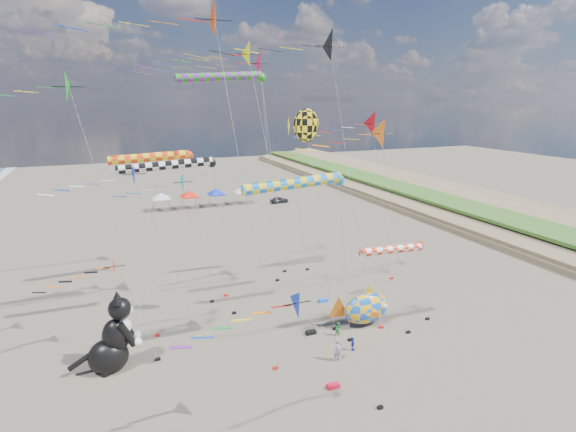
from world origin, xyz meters
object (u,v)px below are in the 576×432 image
at_px(child_green, 338,329).
at_px(parked_car, 279,200).
at_px(child_blue, 353,344).
at_px(cat_inflatable, 111,332).
at_px(person_adult, 338,350).
at_px(fish_inflatable, 366,308).

bearing_deg(child_green, parked_car, 68.07).
bearing_deg(child_blue, cat_inflatable, 113.54).
xyz_separation_m(child_green, child_blue, (-0.06, -2.48, -0.05)).
xyz_separation_m(person_adult, child_green, (1.87, 3.30, -0.28)).
height_order(cat_inflatable, parked_car, cat_inflatable).
bearing_deg(fish_inflatable, child_blue, -134.53).
xyz_separation_m(cat_inflatable, child_green, (17.68, -2.08, -2.34)).
relative_size(cat_inflatable, person_adult, 3.29).
height_order(fish_inflatable, person_adult, fish_inflatable).
bearing_deg(child_blue, fish_inflatable, -6.49).
relative_size(cat_inflatable, child_green, 4.79).
height_order(cat_inflatable, fish_inflatable, cat_inflatable).
height_order(person_adult, parked_car, person_adult).
bearing_deg(fish_inflatable, child_green, -167.05).
distance_m(person_adult, parked_car, 54.14).
xyz_separation_m(cat_inflatable, person_adult, (15.82, -5.37, -2.06)).
bearing_deg(cat_inflatable, parked_car, 56.40).
bearing_deg(parked_car, person_adult, 153.98).
bearing_deg(person_adult, cat_inflatable, 160.27).
xyz_separation_m(person_adult, child_blue, (1.80, 0.82, -0.33)).
xyz_separation_m(fish_inflatable, parked_car, (10.42, 47.92, -1.03)).
relative_size(person_adult, parked_car, 0.50).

